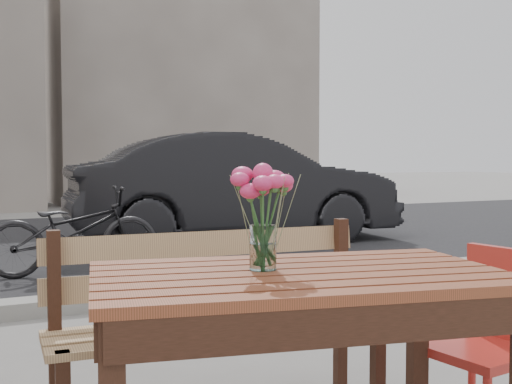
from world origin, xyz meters
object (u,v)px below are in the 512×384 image
main_table (299,312)px  bicycle (74,231)px  main_vase (263,204)px  parked_car (234,188)px  red_chair (492,333)px

main_table → bicycle: bearing=100.2°
main_vase → parked_car: parked_car is taller
main_table → parked_car: parked_car is taller
main_table → parked_car: 6.88m
red_chair → parked_car: parked_car is taller
main_vase → parked_car: (2.72, 6.28, -0.27)m
main_table → parked_car: (2.63, 6.35, 0.08)m
bicycle → main_table: bearing=-178.2°
parked_car → red_chair: bearing=169.7°
main_table → main_vase: size_ratio=4.16×
main_table → red_chair: bearing=18.0°
bicycle → main_vase: bearing=-179.4°
main_table → red_chair: size_ratio=1.79×
main_vase → bicycle: bearing=87.1°
main_table → parked_car: bearing=79.4°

